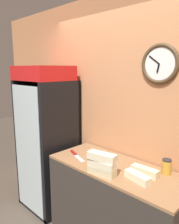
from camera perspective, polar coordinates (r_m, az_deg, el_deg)
wall_back at (r=2.37m, az=12.40°, el=-2.02°), size 5.20×0.10×2.70m
prep_counter at (r=2.47m, az=6.74°, el=-23.86°), size 1.42×0.59×0.94m
beverage_cooler at (r=3.01m, az=-10.32°, el=-5.33°), size 0.68×0.61×1.92m
sandwich_stack_bottom at (r=2.06m, az=3.22°, el=-15.13°), size 0.28×0.12×0.07m
sandwich_stack_middle at (r=2.03m, az=3.25°, el=-13.38°), size 0.28×0.12×0.07m
sandwich_stack_top at (r=2.00m, az=3.27°, el=-11.59°), size 0.28×0.14×0.07m
sandwich_flat_left at (r=2.11m, az=14.21°, el=-14.76°), size 0.25×0.09×0.07m
sandwich_flat_right at (r=2.00m, az=12.43°, el=-16.29°), size 0.26×0.13×0.07m
chefs_knife at (r=2.49m, az=-3.74°, el=-10.96°), size 0.31×0.14×0.02m
condiment_jar at (r=2.17m, az=19.47°, el=-13.32°), size 0.09×0.09×0.14m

